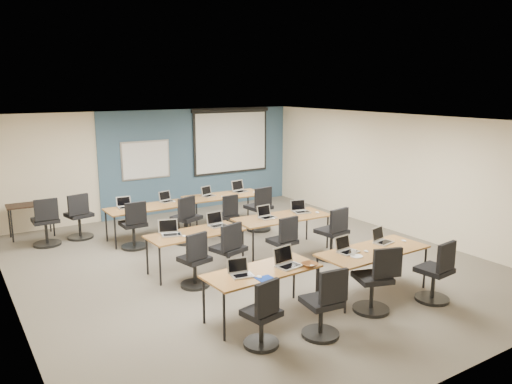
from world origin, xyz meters
TOP-DOWN VIEW (x-y plane):
  - floor at (0.00, 0.00)m, footprint 8.00×9.00m
  - ceiling at (0.00, 0.00)m, footprint 8.00×9.00m
  - wall_back at (0.00, 4.50)m, footprint 8.00×0.04m
  - wall_front at (0.00, -4.50)m, footprint 8.00×0.04m
  - wall_left at (-4.00, 0.00)m, footprint 0.04×9.00m
  - wall_right at (4.00, 0.00)m, footprint 0.04×9.00m
  - blue_accent_panel at (1.25, 4.47)m, footprint 5.50×0.04m
  - whiteboard at (-0.30, 4.43)m, footprint 1.28×0.03m
  - projector_screen at (2.20, 4.41)m, footprint 2.40×0.10m
  - training_table_front_left at (-1.01, -2.05)m, footprint 1.71×0.71m
  - training_table_front_right at (0.98, -2.26)m, footprint 1.88×0.78m
  - training_table_mid_left at (-0.99, 0.17)m, footprint 1.74×0.73m
  - training_table_mid_right at (0.96, 0.21)m, footprint 1.94×0.81m
  - training_table_back_left at (-1.01, 2.47)m, footprint 1.80×0.75m
  - training_table_back_right at (0.94, 2.60)m, footprint 1.90×0.79m
  - laptop_0 at (-1.37, -2.05)m, footprint 0.30×0.26m
  - mouse_0 at (-1.20, -2.26)m, footprint 0.08×0.11m
  - task_chair_0 at (-1.47, -2.75)m, footprint 0.47×0.47m
  - laptop_1 at (-0.61, -2.09)m, footprint 0.36×0.30m
  - mouse_1 at (-0.33, -2.34)m, footprint 0.09×0.11m
  - task_chair_1 at (-0.64, -2.98)m, footprint 0.51×0.51m
  - laptop_2 at (0.55, -2.10)m, footprint 0.32×0.27m
  - mouse_2 at (0.81, -2.27)m, footprint 0.06×0.09m
  - task_chair_2 at (0.51, -2.79)m, footprint 0.57×0.55m
  - laptop_3 at (1.38, -2.05)m, footprint 0.32×0.28m
  - mouse_3 at (1.74, -2.22)m, footprint 0.07×0.10m
  - task_chair_3 at (1.56, -3.05)m, footprint 0.53×0.53m
  - laptop_4 at (-1.43, 0.27)m, footprint 0.35×0.29m
  - mouse_4 at (-1.28, 0.03)m, footprint 0.08×0.11m
  - task_chair_4 at (-1.33, -0.51)m, footprint 0.49×0.49m
  - laptop_5 at (-0.47, 0.33)m, footprint 0.33×0.28m
  - mouse_5 at (-0.26, 0.16)m, footprint 0.08×0.11m
  - task_chair_5 at (-0.67, -0.50)m, footprint 0.56×0.56m
  - laptop_6 at (0.64, 0.31)m, footprint 0.32×0.27m
  - mouse_6 at (0.71, 0.16)m, footprint 0.07×0.10m
  - task_chair_6 at (0.46, -0.54)m, footprint 0.51×0.51m
  - laptop_7 at (1.48, 0.30)m, footprint 0.33×0.28m
  - mouse_7 at (1.73, 0.06)m, footprint 0.08×0.11m
  - task_chair_7 at (1.52, -0.70)m, footprint 0.57×0.57m
  - laptop_8 at (-1.47, 2.64)m, footprint 0.31×0.26m
  - mouse_8 at (-1.33, 2.55)m, footprint 0.09×0.12m
  - task_chair_8 at (-1.50, 2.00)m, footprint 0.54×0.54m
  - laptop_9 at (-0.49, 2.71)m, footprint 0.30×0.26m
  - mouse_9 at (-0.36, 2.57)m, footprint 0.08×0.10m
  - task_chair_9 at (-0.44, 1.74)m, footprint 0.61×0.57m
  - laptop_10 at (0.57, 2.71)m, footprint 0.30×0.26m
  - mouse_10 at (0.81, 2.44)m, footprint 0.08×0.10m
  - task_chair_10 at (0.57, 1.75)m, footprint 0.47×0.47m
  - laptop_11 at (1.46, 2.74)m, footprint 0.36×0.31m
  - mouse_11 at (1.71, 2.44)m, footprint 0.08×0.10m
  - task_chair_11 at (1.39, 1.71)m, footprint 0.58×0.58m
  - blue_mousepad at (-1.16, -2.33)m, footprint 0.23×0.19m
  - snack_bowl at (-0.35, -2.30)m, footprint 0.24×0.24m
  - snack_plate at (0.53, -2.35)m, footprint 0.24×0.24m
  - coffee_cup at (0.53, -2.28)m, footprint 0.08×0.08m
  - utility_table at (-3.15, 4.03)m, footprint 0.96×0.53m
  - spare_chair_a at (-2.29, 3.30)m, footprint 0.56×0.56m
  - spare_chair_b at (-2.99, 3.17)m, footprint 0.57×0.57m

SIDE VIEW (x-z plane):
  - floor at x=0.00m, z-range -0.01..0.01m
  - task_chair_10 at x=0.57m, z-range -0.09..0.87m
  - task_chair_0 at x=-1.47m, z-range -0.09..0.87m
  - task_chair_4 at x=-1.33m, z-range -0.09..0.89m
  - task_chair_6 at x=0.46m, z-range -0.09..0.90m
  - task_chair_1 at x=-0.64m, z-range -0.09..0.91m
  - task_chair_3 at x=1.56m, z-range -0.09..0.92m
  - task_chair_8 at x=-1.50m, z-range -0.09..0.93m
  - task_chair_2 at x=0.51m, z-range -0.09..0.94m
  - spare_chair_a at x=-2.29m, z-range -0.09..0.95m
  - task_chair_5 at x=-0.67m, z-range -0.09..0.95m
  - spare_chair_b at x=-2.99m, z-range -0.09..0.96m
  - task_chair_7 at x=1.52m, z-range -0.09..0.96m
  - task_chair_9 at x=-0.44m, z-range -0.09..0.96m
  - task_chair_11 at x=1.39m, z-range -0.09..0.96m
  - utility_table at x=-3.15m, z-range 0.29..1.04m
  - training_table_front_left at x=-1.01m, z-range 0.32..1.05m
  - training_table_mid_left at x=-0.99m, z-range 0.32..1.05m
  - training_table_back_left at x=-1.01m, z-range 0.32..1.05m
  - training_table_front_right at x=0.98m, z-range 0.32..1.05m
  - training_table_back_right at x=0.94m, z-range 0.32..1.05m
  - training_table_mid_right at x=0.96m, z-range 0.32..1.05m
  - blue_mousepad at x=-1.16m, z-range 0.73..0.74m
  - snack_plate at x=0.53m, z-range 0.73..0.74m
  - mouse_2 at x=0.81m, z-range 0.73..0.76m
  - mouse_10 at x=0.81m, z-range 0.73..0.76m
  - mouse_11 at x=1.71m, z-range 0.73..0.76m
  - mouse_9 at x=-0.36m, z-range 0.73..0.76m
  - mouse_6 at x=0.71m, z-range 0.73..0.76m
  - mouse_3 at x=1.74m, z-range 0.73..0.76m
  - mouse_4 at x=-1.28m, z-range 0.72..0.76m
  - mouse_7 at x=1.73m, z-range 0.72..0.76m
  - mouse_0 at x=-1.20m, z-range 0.72..0.76m
  - mouse_1 at x=-0.33m, z-range 0.72..0.76m
  - mouse_5 at x=-0.26m, z-range 0.72..0.76m
  - mouse_8 at x=-1.33m, z-range 0.72..0.76m
  - snack_bowl at x=-0.35m, z-range 0.73..0.79m
  - coffee_cup at x=0.53m, z-range 0.74..0.81m
  - laptop_10 at x=0.57m, z-range 0.67..0.90m
  - laptop_9 at x=-0.49m, z-range 0.67..0.90m
  - laptop_0 at x=-1.37m, z-range 0.67..0.90m
  - laptop_8 at x=-1.47m, z-range 0.67..0.91m
  - laptop_2 at x=0.55m, z-range 0.67..0.91m
  - laptop_6 at x=0.64m, z-range 0.67..0.91m
  - laptop_3 at x=1.38m, z-range 0.67..0.91m
  - laptop_7 at x=1.48m, z-range 0.67..0.92m
  - laptop_5 at x=-0.47m, z-range 0.67..0.92m
  - laptop_4 at x=-1.43m, z-range 0.66..0.93m
  - laptop_1 at x=-0.61m, z-range 0.66..0.93m
  - laptop_11 at x=1.46m, z-range 0.66..0.93m
  - wall_back at x=0.00m, z-range 0.00..2.70m
  - wall_front at x=0.00m, z-range 0.00..2.70m
  - wall_left at x=-4.00m, z-range 0.00..2.70m
  - wall_right at x=4.00m, z-range 0.00..2.70m
  - blue_accent_panel at x=1.25m, z-range 0.00..2.70m
  - whiteboard at x=-0.30m, z-range 0.96..1.94m
  - projector_screen at x=2.20m, z-range 0.98..2.80m
  - ceiling at x=0.00m, z-range 2.69..2.71m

